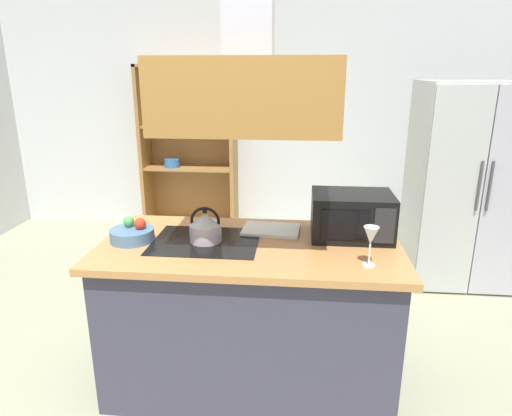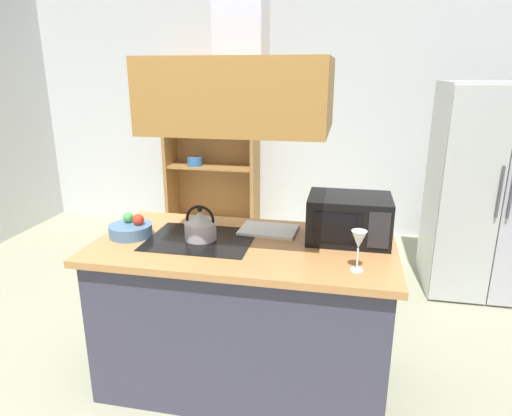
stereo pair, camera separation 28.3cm
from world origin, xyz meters
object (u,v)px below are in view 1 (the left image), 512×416
refrigerator (466,185)px  dish_cabinet (190,160)px  wine_glass_on_counter (371,237)px  kettle (205,227)px  microwave (352,215)px  fruit_bowl (132,234)px  cutting_board (271,230)px

refrigerator → dish_cabinet: (-2.71, 1.06, -0.04)m
dish_cabinet → refrigerator: bearing=-21.4°
wine_glass_on_counter → refrigerator: bearing=59.4°
kettle → microwave: 0.85m
dish_cabinet → fruit_bowl: (0.32, -2.70, 0.10)m
refrigerator → cutting_board: bearing=-139.1°
cutting_board → microwave: (0.47, -0.05, 0.12)m
refrigerator → microwave: refrigerator is taller
refrigerator → cutting_board: 2.14m
refrigerator → fruit_bowl: refrigerator is taller
fruit_bowl → microwave: bearing=8.6°
wine_glass_on_counter → fruit_bowl: wine_glass_on_counter is taller
kettle → wine_glass_on_counter: size_ratio=0.99×
dish_cabinet → fruit_bowl: bearing=-83.3°
microwave → fruit_bowl: size_ratio=1.85×
dish_cabinet → microwave: size_ratio=4.13×
cutting_board → fruit_bowl: bearing=-163.3°
microwave → refrigerator: bearing=51.6°
cutting_board → fruit_bowl: fruit_bowl is taller
cutting_board → microwave: 0.49m
refrigerator → fruit_bowl: (-2.39, -1.63, 0.07)m
fruit_bowl → cutting_board: bearing=16.7°
wine_glass_on_counter → dish_cabinet: bearing=119.0°
kettle → fruit_bowl: bearing=-176.7°
dish_cabinet → kettle: dish_cabinet is taller
refrigerator → kettle: 2.55m
cutting_board → wine_glass_on_counter: 0.70m
kettle → microwave: microwave is taller
refrigerator → wine_glass_on_counter: (-1.10, -1.86, 0.18)m
dish_cabinet → wine_glass_on_counter: bearing=-61.0°
wine_glass_on_counter → kettle: bearing=164.2°
dish_cabinet → microwave: 2.96m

